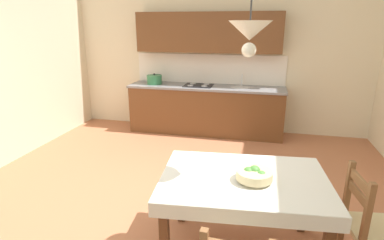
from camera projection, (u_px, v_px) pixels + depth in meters
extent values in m
cube|color=#B7704C|center=(175.00, 216.00, 3.42)|extent=(6.14, 6.63, 0.10)
cube|color=beige|center=(219.00, 25.00, 5.69)|extent=(6.14, 0.12, 3.95)
cube|color=brown|center=(206.00, 111.00, 5.84)|extent=(2.84, 0.60, 0.86)
cube|color=gray|center=(206.00, 87.00, 5.69)|extent=(2.87, 0.63, 0.04)
cube|color=white|center=(209.00, 69.00, 5.89)|extent=(2.84, 0.01, 0.55)
cube|color=brown|center=(208.00, 32.00, 5.54)|extent=(2.62, 0.34, 0.70)
cube|color=black|center=(203.00, 134.00, 5.70)|extent=(2.80, 0.02, 0.09)
cylinder|color=silver|center=(241.00, 88.00, 5.56)|extent=(0.34, 0.34, 0.02)
cylinder|color=silver|center=(242.00, 80.00, 5.66)|extent=(0.02, 0.02, 0.22)
cube|color=black|center=(198.00, 85.00, 5.73)|extent=(0.52, 0.42, 0.01)
cylinder|color=silver|center=(190.00, 85.00, 5.66)|extent=(0.11, 0.11, 0.01)
cylinder|color=silver|center=(204.00, 86.00, 5.60)|extent=(0.11, 0.11, 0.01)
cylinder|color=silver|center=(193.00, 83.00, 5.84)|extent=(0.11, 0.11, 0.01)
cylinder|color=silver|center=(206.00, 84.00, 5.79)|extent=(0.11, 0.11, 0.01)
cylinder|color=#337A4C|center=(154.00, 80.00, 5.87)|extent=(0.28, 0.28, 0.15)
cylinder|color=#337A4C|center=(154.00, 76.00, 5.85)|extent=(0.29, 0.29, 0.02)
sphere|color=black|center=(154.00, 74.00, 5.84)|extent=(0.04, 0.04, 0.04)
cube|color=#56331C|center=(244.00, 179.00, 2.61)|extent=(1.41, 1.03, 0.02)
cube|color=#56331C|center=(181.00, 189.00, 3.17)|extent=(0.08, 0.08, 0.73)
cube|color=#56331C|center=(304.00, 198.00, 3.02)|extent=(0.08, 0.08, 0.73)
cube|color=silver|center=(244.00, 177.00, 2.61)|extent=(1.48, 1.10, 0.00)
cube|color=silver|center=(245.00, 218.00, 2.16)|extent=(1.39, 0.14, 0.12)
cube|color=silver|center=(243.00, 160.00, 3.09)|extent=(1.39, 0.14, 0.12)
cube|color=silver|center=(163.00, 179.00, 2.71)|extent=(0.10, 0.97, 0.12)
cube|color=silver|center=(330.00, 190.00, 2.53)|extent=(0.10, 0.97, 0.12)
cube|color=#D1BC89|center=(376.00, 229.00, 2.45)|extent=(0.47, 0.47, 0.04)
cube|color=brown|center=(383.00, 240.00, 2.67)|extent=(0.05, 0.05, 0.41)
cube|color=brown|center=(344.00, 211.00, 2.63)|extent=(0.05, 0.05, 0.93)
cube|color=brown|center=(363.00, 239.00, 2.29)|extent=(0.05, 0.05, 0.93)
cube|color=brown|center=(361.00, 182.00, 2.35)|extent=(0.07, 0.32, 0.07)
cube|color=brown|center=(358.00, 194.00, 2.38)|extent=(0.07, 0.32, 0.07)
cylinder|color=beige|center=(254.00, 180.00, 2.54)|extent=(0.17, 0.17, 0.02)
cylinder|color=beige|center=(254.00, 175.00, 2.52)|extent=(0.30, 0.30, 0.07)
sphere|color=#4C8E3D|center=(248.00, 172.00, 2.54)|extent=(0.09, 0.09, 0.09)
sphere|color=#4C8E3D|center=(261.00, 176.00, 2.49)|extent=(0.08, 0.08, 0.08)
sphere|color=#4C8E3D|center=(255.00, 171.00, 2.54)|extent=(0.10, 0.10, 0.10)
cone|color=silver|center=(250.00, 31.00, 2.26)|extent=(0.32, 0.32, 0.14)
sphere|color=white|center=(249.00, 50.00, 2.30)|extent=(0.11, 0.11, 0.11)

